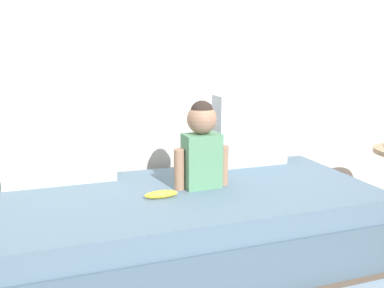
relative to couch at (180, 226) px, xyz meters
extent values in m
plane|color=brown|center=(0.00, 0.00, -0.19)|extent=(12.00, 12.00, 0.00)
cube|color=silver|center=(0.00, 0.60, 1.02)|extent=(5.33, 0.10, 2.43)
cube|color=#495F70|center=(0.00, 0.00, -0.06)|extent=(2.13, 0.93, 0.26)
cube|color=slate|center=(0.00, 0.00, 0.13)|extent=(2.06, 0.91, 0.12)
cube|color=beige|center=(-0.59, 0.37, 0.44)|extent=(0.60, 0.16, 0.48)
cube|color=#B2BCC6|center=(0.59, 0.37, 0.42)|extent=(0.47, 0.16, 0.45)
cube|color=#568E66|center=(0.13, 0.03, 0.34)|extent=(0.20, 0.13, 0.29)
sphere|color=#9E755B|center=(0.13, 0.03, 0.57)|extent=(0.16, 0.16, 0.16)
sphere|color=#2D231E|center=(0.13, 0.03, 0.60)|extent=(0.12, 0.12, 0.12)
cylinder|color=#9E755B|center=(0.01, 0.03, 0.31)|extent=(0.06, 0.06, 0.22)
cylinder|color=#9E755B|center=(0.26, 0.03, 0.31)|extent=(0.06, 0.06, 0.22)
ellipsoid|color=yellow|center=(-0.12, -0.06, 0.22)|extent=(0.17, 0.05, 0.04)
camera|label=1|loc=(-0.58, -1.90, 0.90)|focal=37.40mm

